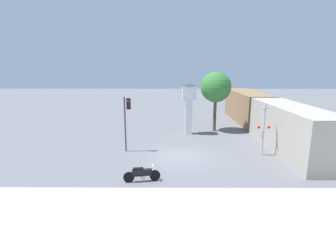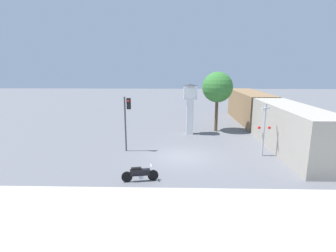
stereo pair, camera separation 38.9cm
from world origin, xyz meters
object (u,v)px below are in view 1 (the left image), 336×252
(clock_tower, at_px, (189,101))
(freight_train, at_px, (264,115))
(motorcycle, at_px, (142,174))
(traffic_light, at_px, (127,114))
(street_tree, at_px, (216,87))
(railroad_crossing_signal, at_px, (264,127))

(clock_tower, xyz_separation_m, freight_train, (7.26, 0.54, -1.44))
(motorcycle, xyz_separation_m, traffic_light, (-1.60, 5.33, 2.39))
(motorcycle, distance_m, freight_train, 15.46)
(freight_train, height_order, street_tree, street_tree)
(clock_tower, relative_size, street_tree, 0.82)
(clock_tower, bearing_deg, traffic_light, -132.56)
(clock_tower, height_order, traffic_light, clock_tower)
(freight_train, height_order, traffic_light, traffic_light)
(motorcycle, bearing_deg, freight_train, 36.11)
(freight_train, xyz_separation_m, railroad_crossing_signal, (-2.43, -6.72, 0.35))
(freight_train, xyz_separation_m, street_tree, (-4.60, 0.68, 2.58))
(railroad_crossing_signal, bearing_deg, street_tree, 106.34)
(motorcycle, distance_m, railroad_crossing_signal, 9.44)
(railroad_crossing_signal, distance_m, street_tree, 8.03)
(traffic_light, xyz_separation_m, railroad_crossing_signal, (9.74, -0.84, -0.77))
(traffic_light, bearing_deg, freight_train, 25.82)
(railroad_crossing_signal, bearing_deg, motorcycle, -151.12)
(freight_train, distance_m, street_tree, 5.32)
(motorcycle, height_order, clock_tower, clock_tower)
(motorcycle, height_order, railroad_crossing_signal, railroad_crossing_signal)
(traffic_light, bearing_deg, motorcycle, -73.31)
(traffic_light, distance_m, street_tree, 10.12)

